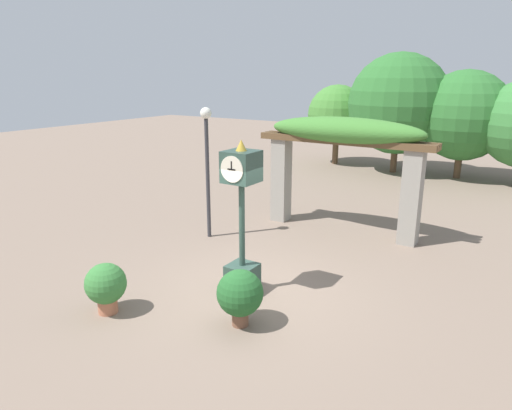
{
  "coord_description": "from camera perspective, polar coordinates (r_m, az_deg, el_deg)",
  "views": [
    {
      "loc": [
        4.5,
        -6.89,
        4.15
      ],
      "look_at": [
        -0.19,
        0.43,
        1.66
      ],
      "focal_mm": 32.0,
      "sensor_mm": 36.0,
      "label": 1
    }
  ],
  "objects": [
    {
      "name": "pedestal_clock",
      "position": [
        8.67,
        -1.78,
        -1.38
      ],
      "size": [
        0.59,
        0.64,
        3.02
      ],
      "color": "#2D473D",
      "rests_on": "ground"
    },
    {
      "name": "pergola",
      "position": [
        12.27,
        10.88,
        7.44
      ],
      "size": [
        4.76,
        1.05,
        3.1
      ],
      "color": "gray",
      "rests_on": "ground"
    },
    {
      "name": "tree_line",
      "position": [
        20.58,
        20.93,
        10.83
      ],
      "size": [
        10.81,
        4.26,
        5.09
      ],
      "color": "brown",
      "rests_on": "ground"
    },
    {
      "name": "potted_plant_near_right",
      "position": [
        7.85,
        -2.01,
        -11.06
      ],
      "size": [
        0.8,
        0.8,
        1.0
      ],
      "color": "brown",
      "rests_on": "ground"
    },
    {
      "name": "lamp_post",
      "position": [
        11.67,
        -6.15,
        6.64
      ],
      "size": [
        0.29,
        0.29,
        3.38
      ],
      "color": "#333338",
      "rests_on": "ground"
    },
    {
      "name": "potted_plant_near_left",
      "position": [
        8.68,
        -18.26,
        -9.5
      ],
      "size": [
        0.74,
        0.74,
        0.94
      ],
      "color": "#B26B4C",
      "rests_on": "ground"
    },
    {
      "name": "ground_plane",
      "position": [
        9.22,
        -0.45,
        -10.78
      ],
      "size": [
        60.0,
        60.0,
        0.0
      ],
      "primitive_type": "plane",
      "color": "#7F6B5B"
    }
  ]
}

